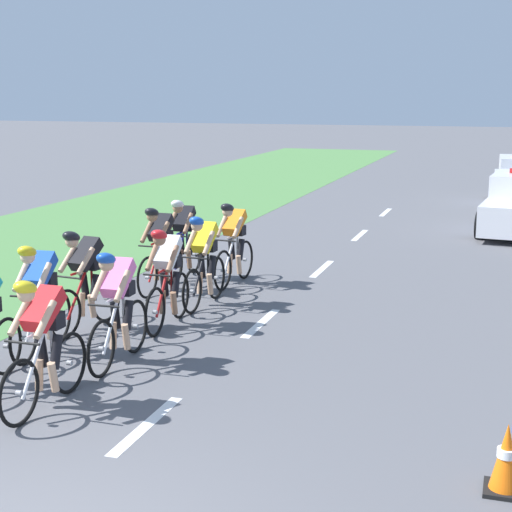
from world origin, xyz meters
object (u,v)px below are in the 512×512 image
at_px(cyclist_sixth, 167,276).
at_px(cyclist_ninth, 183,238).
at_px(cyclist_fifth, 85,278).
at_px(cyclist_seventh, 160,248).
at_px(cyclist_third, 40,297).
at_px(cyclist_fourth, 117,305).
at_px(cyclist_eighth, 204,259).
at_px(cyclist_second, 43,341).
at_px(cyclist_tenth, 234,242).
at_px(traffic_cone_near, 506,459).

height_order(cyclist_sixth, cyclist_ninth, same).
bearing_deg(cyclist_fifth, cyclist_seventh, 88.33).
bearing_deg(cyclist_fifth, cyclist_third, -91.20).
bearing_deg(cyclist_fifth, cyclist_fourth, -46.20).
bearing_deg(cyclist_third, cyclist_eighth, 68.20).
distance_m(cyclist_second, cyclist_fifth, 3.00).
bearing_deg(cyclist_fourth, cyclist_eighth, 90.32).
bearing_deg(cyclist_eighth, cyclist_second, -90.82).
height_order(cyclist_seventh, cyclist_eighth, same).
relative_size(cyclist_fifth, cyclist_sixth, 1.00).
bearing_deg(cyclist_fifth, cyclist_tenth, 71.73).
bearing_deg(cyclist_third, cyclist_tenth, 75.84).
relative_size(cyclist_eighth, cyclist_tenth, 1.00).
relative_size(cyclist_fifth, cyclist_seventh, 1.00).
bearing_deg(cyclist_eighth, cyclist_ninth, 122.32).
distance_m(cyclist_sixth, cyclist_tenth, 2.86).
xyz_separation_m(cyclist_third, cyclist_ninth, (0.09, 4.65, 0.00)).
bearing_deg(cyclist_eighth, cyclist_seventh, 148.78).
xyz_separation_m(cyclist_fourth, cyclist_tenth, (-0.06, 4.58, 0.00)).
bearing_deg(cyclist_ninth, cyclist_fourth, -76.91).
bearing_deg(cyclist_third, cyclist_ninth, 88.88).
height_order(cyclist_second, cyclist_third, same).
height_order(cyclist_ninth, traffic_cone_near, cyclist_ninth).
bearing_deg(cyclist_third, cyclist_fifth, 88.80).
relative_size(cyclist_second, cyclist_eighth, 1.00).
relative_size(cyclist_third, cyclist_eighth, 1.00).
height_order(cyclist_eighth, cyclist_tenth, same).
xyz_separation_m(cyclist_eighth, traffic_cone_near, (4.81, -5.01, -0.48)).
distance_m(cyclist_fifth, cyclist_ninth, 3.52).
xyz_separation_m(cyclist_fourth, cyclist_ninth, (-1.10, 4.73, 0.00)).
bearing_deg(cyclist_fifth, cyclist_second, -68.80).
relative_size(cyclist_tenth, traffic_cone_near, 2.69).
xyz_separation_m(cyclist_third, cyclist_seventh, (0.10, 3.59, 0.00)).
bearing_deg(cyclist_eighth, cyclist_sixth, -93.12).
bearing_deg(cyclist_seventh, cyclist_second, -79.08).
bearing_deg(cyclist_second, cyclist_sixth, 90.08).
xyz_separation_m(cyclist_seventh, cyclist_ninth, (-0.00, 1.06, 0.00)).
relative_size(cyclist_sixth, cyclist_tenth, 1.00).
height_order(cyclist_fourth, cyclist_fifth, same).
distance_m(cyclist_fifth, cyclist_eighth, 2.14).
bearing_deg(cyclist_tenth, cyclist_fifth, -108.27).
distance_m(cyclist_sixth, cyclist_ninth, 3.17).
xyz_separation_m(cyclist_seventh, cyclist_eighth, (1.08, -0.65, 0.00)).
xyz_separation_m(cyclist_fifth, cyclist_sixth, (1.08, 0.51, 0.00)).
xyz_separation_m(cyclist_eighth, cyclist_tenth, (-0.04, 1.56, 0.00)).
relative_size(cyclist_seventh, traffic_cone_near, 2.69).
xyz_separation_m(cyclist_ninth, cyclist_tenth, (1.04, -0.15, 0.00)).
xyz_separation_m(cyclist_third, cyclist_fourth, (1.19, -0.08, 0.00)).
distance_m(cyclist_third, cyclist_fourth, 1.19).
height_order(cyclist_third, cyclist_seventh, same).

